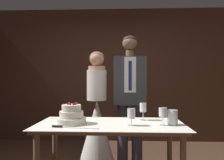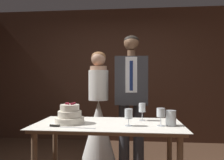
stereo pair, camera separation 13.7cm
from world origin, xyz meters
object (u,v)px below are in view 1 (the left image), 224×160
object	(u,v)px
cake_table	(110,133)
wine_glass_far	(143,108)
wine_glass_near	(131,114)
tiered_cake	(71,116)
hurricane_candle	(173,118)
cake_knife	(66,127)
wine_glass_middle	(163,113)
groom	(130,93)
bride	(97,125)

from	to	relation	value
cake_table	wine_glass_far	bearing A→B (deg)	28.31
wine_glass_far	wine_glass_near	bearing A→B (deg)	-116.29
tiered_cake	hurricane_candle	size ratio (longest dim) A/B	2.00
wine_glass_near	wine_glass_far	xyz separation A→B (m)	(0.14, 0.29, 0.02)
cake_knife	wine_glass_middle	xyz separation A→B (m)	(0.92, 0.15, 0.11)
hurricane_candle	groom	xyz separation A→B (m)	(-0.39, 0.88, 0.19)
groom	hurricane_candle	bearing A→B (deg)	-65.97
bride	cake_knife	bearing A→B (deg)	-99.23
wine_glass_near	wine_glass_middle	bearing A→B (deg)	4.73
tiered_cake	groom	xyz separation A→B (m)	(0.63, 0.86, 0.18)
cake_table	tiered_cake	xyz separation A→B (m)	(-0.39, -0.03, 0.17)
wine_glass_near	groom	size ratio (longest dim) A/B	0.09
tiered_cake	wine_glass_near	bearing A→B (deg)	-6.11
hurricane_candle	tiered_cake	bearing A→B (deg)	179.19
cake_table	tiered_cake	bearing A→B (deg)	-175.15
wine_glass_middle	groom	distance (m)	0.96
cake_table	wine_glass_far	distance (m)	0.46
tiered_cake	bride	bearing A→B (deg)	79.27
hurricane_candle	bride	size ratio (longest dim) A/B	0.09
wine_glass_far	hurricane_candle	world-z (taller)	wine_glass_far
tiered_cake	wine_glass_middle	world-z (taller)	tiered_cake
cake_table	groom	bearing A→B (deg)	74.36
wine_glass_far	hurricane_candle	distance (m)	0.36
wine_glass_middle	cake_table	bearing A→B (deg)	172.10
cake_table	wine_glass_middle	world-z (taller)	wine_glass_middle
cake_knife	groom	bearing A→B (deg)	65.61
tiered_cake	wine_glass_middle	size ratio (longest dim) A/B	1.71
bride	wine_glass_far	bearing A→B (deg)	-47.46
wine_glass_near	bride	distance (m)	1.07
cake_knife	wine_glass_far	distance (m)	0.87
tiered_cake	bride	xyz separation A→B (m)	(0.16, 0.86, -0.27)
hurricane_candle	wine_glass_middle	bearing A→B (deg)	-166.02
cake_table	wine_glass_near	world-z (taller)	wine_glass_near
wine_glass_middle	groom	bearing A→B (deg)	107.91
bride	groom	distance (m)	0.64
wine_glass_far	tiered_cake	bearing A→B (deg)	-163.34
cake_table	cake_knife	bearing A→B (deg)	-151.45
wine_glass_near	hurricane_candle	size ratio (longest dim) A/B	1.12
tiered_cake	wine_glass_middle	distance (m)	0.92
groom	cake_table	bearing A→B (deg)	-105.64
wine_glass_far	groom	xyz separation A→B (m)	(-0.12, 0.64, 0.13)
tiered_cake	bride	size ratio (longest dim) A/B	0.18
wine_glass_middle	wine_glass_far	bearing A→B (deg)	122.71
cake_table	hurricane_candle	bearing A→B (deg)	-4.39
wine_glass_near	groom	distance (m)	0.94
hurricane_candle	groom	world-z (taller)	groom
tiered_cake	cake_table	bearing A→B (deg)	4.85
cake_knife	hurricane_candle	distance (m)	1.04
cake_knife	bride	distance (m)	1.08
wine_glass_far	bride	size ratio (longest dim) A/B	0.12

